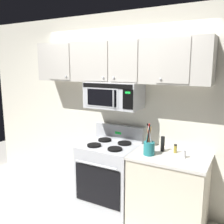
{
  "coord_description": "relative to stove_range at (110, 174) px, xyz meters",
  "views": [
    {
      "loc": [
        1.62,
        -2.41,
        1.97
      ],
      "look_at": [
        0.0,
        0.49,
        1.35
      ],
      "focal_mm": 39.8,
      "sensor_mm": 36.0,
      "label": 1
    }
  ],
  "objects": [
    {
      "name": "pepper_mill",
      "position": [
        0.71,
        0.11,
        0.53
      ],
      "size": [
        0.05,
        0.05,
        0.19
      ],
      "primitive_type": "cylinder",
      "color": "black",
      "rests_on": "counter_segment"
    },
    {
      "name": "over_range_microwave",
      "position": [
        -0.0,
        0.12,
        1.11
      ],
      "size": [
        0.76,
        0.43,
        0.35
      ],
      "color": "#B7BABF"
    },
    {
      "name": "counter_segment",
      "position": [
        0.84,
        0.01,
        -0.02
      ],
      "size": [
        0.93,
        0.65,
        0.9
      ],
      "color": "beige",
      "rests_on": "ground_plane"
    },
    {
      "name": "upper_cabinets",
      "position": [
        -0.0,
        0.15,
        1.56
      ],
      "size": [
        2.5,
        0.36,
        0.55
      ],
      "color": "#BCB7AD"
    },
    {
      "name": "back_wall",
      "position": [
        0.0,
        0.37,
        0.88
      ],
      "size": [
        5.2,
        0.1,
        2.7
      ],
      "primitive_type": "cube",
      "color": "silver",
      "rests_on": "ground_plane"
    },
    {
      "name": "stove_range",
      "position": [
        0.0,
        0.0,
        0.0
      ],
      "size": [
        0.76,
        0.69,
        1.12
      ],
      "color": "#B7BABF",
      "rests_on": "ground_plane"
    },
    {
      "name": "utensil_crock_teal",
      "position": [
        0.61,
        -0.1,
        0.54
      ],
      "size": [
        0.14,
        0.14,
        0.4
      ],
      "color": "teal",
      "rests_on": "counter_segment"
    },
    {
      "name": "salt_shaker",
      "position": [
        1.01,
        0.0,
        0.48
      ],
      "size": [
        0.05,
        0.05,
        0.1
      ],
      "color": "white",
      "rests_on": "counter_segment"
    },
    {
      "name": "ground_plane",
      "position": [
        0.0,
        -0.42,
        -0.47
      ],
      "size": [
        8.0,
        8.0,
        0.0
      ],
      "primitive_type": "plane",
      "color": "beige"
    },
    {
      "name": "spice_jar",
      "position": [
        0.87,
        0.13,
        0.49
      ],
      "size": [
        0.04,
        0.04,
        0.11
      ],
      "color": "olive",
      "rests_on": "counter_segment"
    }
  ]
}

